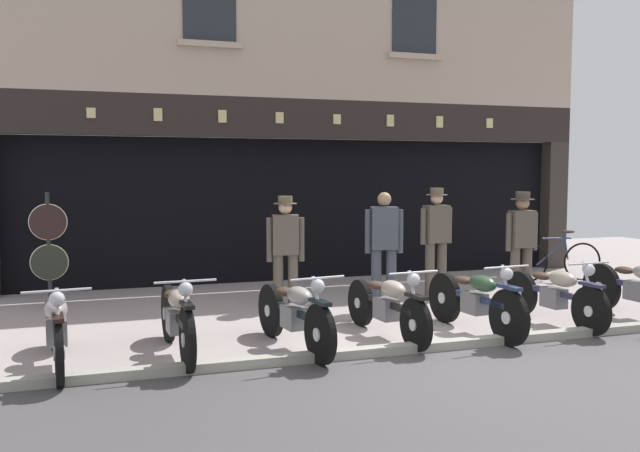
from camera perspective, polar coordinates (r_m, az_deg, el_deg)
ground at (r=6.94m, az=14.38°, el=-12.65°), size 23.22×22.00×0.18m
shop_facade at (r=14.01m, az=-3.38°, el=3.64°), size 11.52×4.42×6.57m
motorcycle_far_left at (r=7.44m, az=-21.52°, el=-7.98°), size 0.62×2.02×0.91m
motorcycle_left at (r=7.50m, az=-12.06°, el=-7.56°), size 0.62×2.02×0.93m
motorcycle_center_left at (r=7.59m, az=-2.20°, el=-7.38°), size 0.62×1.97×0.91m
motorcycle_center at (r=8.16m, az=5.74°, el=-6.65°), size 0.62×1.97×0.90m
motorcycle_center_right at (r=8.54m, az=13.09°, el=-6.09°), size 0.62×1.98×0.93m
motorcycle_right at (r=9.33m, az=19.37°, el=-5.44°), size 0.62×1.93×0.90m
motorcycle_far_right at (r=10.10m, az=25.47°, el=-4.75°), size 0.62×1.98×0.93m
salesman_left at (r=9.89m, az=-2.96°, el=-1.71°), size 0.55×0.34×1.65m
shopkeeper_center at (r=9.76m, az=5.46°, el=-1.59°), size 0.55×0.30×1.71m
salesman_right at (r=10.64m, az=9.85°, el=-0.98°), size 0.56×0.33×1.75m
assistant_far_right at (r=11.04m, az=16.78°, el=-1.06°), size 0.56×0.36×1.69m
tyre_sign_pole at (r=10.38m, az=-22.08°, el=-1.40°), size 0.53×0.06×1.71m
advert_board_near at (r=13.39m, az=8.61°, el=3.60°), size 0.65×0.03×0.96m
advert_board_far at (r=14.01m, az=13.24°, el=3.50°), size 0.67×0.03×0.90m
leaning_bicycle at (r=13.11m, az=19.47°, el=-2.74°), size 1.69×0.57×0.95m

